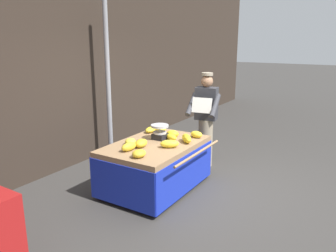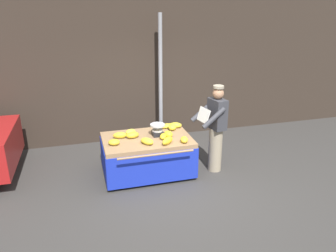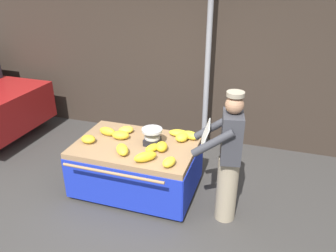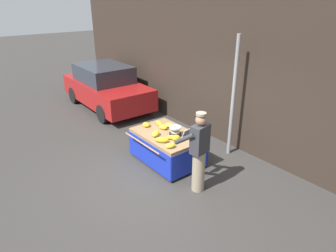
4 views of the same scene
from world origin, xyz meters
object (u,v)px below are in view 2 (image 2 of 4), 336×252
object	(u,v)px
banana_cart	(147,148)
banana_bunch_8	(172,127)
banana_bunch_5	(163,136)
banana_bunch_7	(166,126)
banana_bunch_2	(133,135)
banana_bunch_6	(168,134)
vendor_person	(216,129)
banana_bunch_0	(175,125)
banana_bunch_10	(184,140)
banana_bunch_4	(131,132)
banana_bunch_11	(147,141)
banana_bunch_3	(120,135)
weighing_scale	(158,130)
banana_bunch_9	(168,141)
banana_bunch_1	(114,142)
street_pole	(160,81)

from	to	relation	value
banana_cart	banana_bunch_8	distance (m)	0.70
banana_bunch_5	banana_bunch_7	world-z (taller)	same
banana_bunch_2	banana_bunch_6	distance (m)	0.67
banana_bunch_7	vendor_person	world-z (taller)	vendor_person
banana_bunch_2	banana_bunch_5	distance (m)	0.58
banana_bunch_8	banana_bunch_0	bearing A→B (deg)	47.27
banana_bunch_0	banana_bunch_10	distance (m)	0.78
banana_bunch_4	banana_bunch_11	distance (m)	0.60
banana_bunch_5	banana_bunch_6	xyz separation A→B (m)	(0.11, 0.05, 0.01)
banana_bunch_3	weighing_scale	bearing A→B (deg)	-4.93
banana_bunch_3	banana_bunch_10	distance (m)	1.21
banana_bunch_9	weighing_scale	bearing A→B (deg)	99.23
banana_bunch_3	banana_bunch_1	bearing A→B (deg)	-117.25
banana_bunch_0	banana_bunch_8	size ratio (longest dim) A/B	1.28
street_pole	banana_bunch_9	size ratio (longest dim) A/B	9.86
weighing_scale	banana_bunch_2	bearing A→B (deg)	178.40
banana_bunch_4	banana_bunch_11	bearing A→B (deg)	-70.26
banana_cart	banana_bunch_1	distance (m)	0.70
banana_bunch_7	banana_bunch_4	bearing A→B (deg)	-169.13
banana_cart	banana_bunch_9	bearing A→B (deg)	-52.33
vendor_person	street_pole	bearing A→B (deg)	110.44
banana_cart	banana_bunch_0	size ratio (longest dim) A/B	6.43
banana_bunch_7	banana_bunch_8	size ratio (longest dim) A/B	1.41
banana_bunch_9	vendor_person	bearing A→B (deg)	8.76
banana_bunch_1	banana_bunch_8	size ratio (longest dim) A/B	1.00
weighing_scale	banana_bunch_8	size ratio (longest dim) A/B	1.37
banana_cart	vendor_person	world-z (taller)	vendor_person
banana_bunch_7	banana_bunch_11	size ratio (longest dim) A/B	1.06
banana_bunch_1	banana_bunch_9	distance (m)	0.96
banana_cart	banana_bunch_11	distance (m)	0.40
weighing_scale	banana_bunch_5	size ratio (longest dim) A/B	1.25
banana_bunch_5	banana_bunch_8	bearing A→B (deg)	53.08
banana_bunch_3	banana_bunch_7	bearing A→B (deg)	16.54
banana_bunch_4	vendor_person	world-z (taller)	vendor_person
street_pole	banana_bunch_6	xyz separation A→B (m)	(-0.26, -1.55, -0.68)
banana_bunch_1	vendor_person	xyz separation A→B (m)	(1.93, -0.06, 0.08)
banana_bunch_8	banana_bunch_11	xyz separation A→B (m)	(-0.64, -0.57, -0.00)
banana_bunch_0	banana_bunch_7	world-z (taller)	banana_bunch_0
weighing_scale	banana_bunch_2	world-z (taller)	weighing_scale
vendor_person	banana_bunch_3	bearing A→B (deg)	168.91
banana_bunch_2	banana_bunch_10	distance (m)	0.98
banana_bunch_7	banana_bunch_11	xyz separation A→B (m)	(-0.56, -0.71, 0.01)
banana_cart	vendor_person	xyz separation A→B (m)	(1.30, -0.23, 0.34)
banana_bunch_1	banana_bunch_5	distance (m)	0.93
banana_bunch_10	vendor_person	size ratio (longest dim) A/B	0.12
banana_bunch_2	banana_bunch_10	bearing A→B (deg)	-28.31
banana_bunch_2	banana_bunch_7	bearing A→B (deg)	24.28
banana_bunch_3	banana_bunch_10	xyz separation A→B (m)	(1.10, -0.51, -0.01)
banana_bunch_3	banana_bunch_8	size ratio (longest dim) A/B	1.27
banana_bunch_7	banana_bunch_11	bearing A→B (deg)	-128.40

